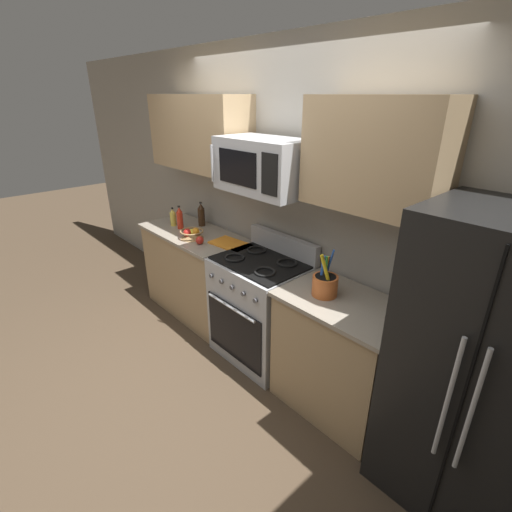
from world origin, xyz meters
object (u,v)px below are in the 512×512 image
Objects in this scene: refrigerator at (485,376)px; bottle_hot_sauce at (180,218)px; fruit_basket at (192,234)px; bottle_soy at (201,215)px; utensil_crock at (325,284)px; range_oven at (260,308)px; cutting_board at (231,244)px; bottle_oil at (173,217)px; microwave at (264,166)px; apple_loose at (200,240)px.

refrigerator reaches higher than bottle_hot_sauce.
bottle_hot_sauce is (-0.32, 0.07, 0.06)m from fruit_basket.
utensil_crock is at bearing -6.99° from bottle_soy.
range_oven is 0.65m from cutting_board.
cutting_board is 1.97× the size of bottle_oil.
refrigerator is 2.57m from fruit_basket.
cutting_board is at bearing 175.16° from microwave.
bottle_soy reaches higher than bottle_oil.
bottle_hot_sauce is at bearing -171.94° from cutting_board.
utensil_crock reaches higher than apple_loose.
microwave is at bearing 174.84° from utensil_crock.
bottle_hot_sauce is (-1.18, -0.03, 0.55)m from range_oven.
fruit_basket is at bearing -171.46° from microwave.
apple_loose is at bearing -10.23° from fruit_basket.
utensil_crock is 1.46× the size of fruit_basket.
fruit_basket is 3.03× the size of apple_loose.
bottle_soy reaches higher than fruit_basket.
cutting_board is (0.21, 0.20, -0.03)m from apple_loose.
microwave is 1.14m from fruit_basket.
range_oven is at bearing 6.86° from fruit_basket.
apple_loose is (-1.36, -0.10, -0.04)m from utensil_crock.
cutting_board is at bearing 174.97° from utensil_crock.
utensil_crock is 4.44× the size of apple_loose.
range_oven is 2.83× the size of cutting_board.
refrigerator reaches higher than bottle_soy.
refrigerator is 2.32× the size of microwave.
utensil_crock is 1.37m from apple_loose.
apple_loose is 0.54m from bottle_soy.
range_oven is 4.30× the size of bottle_soy.
bottle_oil is at bearing -179.60° from refrigerator.
apple_loose is 0.29× the size of bottle_soy.
range_oven is at bearing 179.42° from refrigerator.
bottle_oil is (-0.45, 0.06, 0.04)m from fruit_basket.
fruit_basket is 0.59× the size of cutting_board.
microwave is 3.09× the size of bottle_hot_sauce.
refrigerator is 2.83m from bottle_soy.
apple_loose is at bearing -11.47° from bottle_hot_sauce.
fruit_basket is (-0.86, -0.13, -0.74)m from microwave.
refrigerator is 7.59× the size of fruit_basket.
microwave reaches higher than apple_loose.
refrigerator is 5.19× the size of utensil_crock.
bottle_hot_sauce is 1.23× the size of bottle_oil.
utensil_crock is 1.86m from bottle_hot_sauce.
bottle_oil is (-0.63, 0.10, 0.05)m from apple_loose.
refrigerator is 7.16× the size of bottle_hot_sauce.
bottle_soy reaches higher than cutting_board.
apple_loose is at bearing -36.76° from bottle_soy.
fruit_basket is 1.16× the size of bottle_oil.
bottle_hot_sauce reaches higher than range_oven.
cutting_board is at bearing 43.83° from apple_loose.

